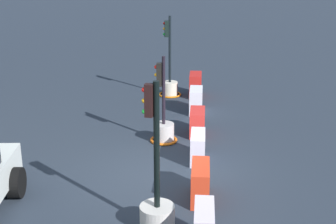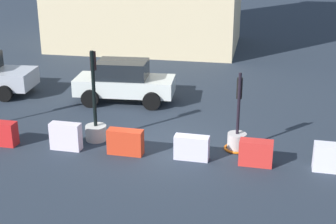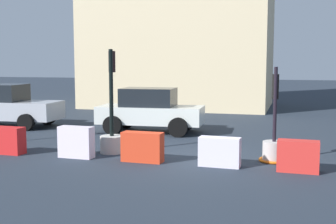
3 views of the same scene
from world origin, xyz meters
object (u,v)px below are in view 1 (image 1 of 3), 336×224
(construction_barrier_5, at_px, (197,122))
(traffic_light_3, at_px, (170,83))
(traffic_light_2, at_px, (163,127))
(construction_barrier_4, at_px, (198,147))
(construction_barrier_6, at_px, (196,101))
(construction_barrier_7, at_px, (195,85))
(construction_barrier_3, at_px, (200,182))
(traffic_light_1, at_px, (157,204))

(construction_barrier_5, bearing_deg, traffic_light_3, 13.48)
(traffic_light_2, xyz_separation_m, construction_barrier_5, (0.63, -1.02, -0.05))
(construction_barrier_4, bearing_deg, construction_barrier_6, -0.16)
(construction_barrier_6, bearing_deg, construction_barrier_7, -0.25)
(construction_barrier_3, bearing_deg, construction_barrier_5, -0.06)
(construction_barrier_3, relative_size, construction_barrier_4, 1.05)
(traffic_light_3, bearing_deg, traffic_light_2, -179.97)
(traffic_light_1, height_order, construction_barrier_3, traffic_light_1)
(traffic_light_3, bearing_deg, construction_barrier_4, -170.86)
(construction_barrier_4, bearing_deg, construction_barrier_5, -0.62)
(construction_barrier_7, bearing_deg, traffic_light_3, 86.50)
(traffic_light_1, xyz_separation_m, construction_barrier_5, (5.37, -0.91, -0.18))
(construction_barrier_3, bearing_deg, construction_barrier_7, -0.02)
(traffic_light_2, bearing_deg, construction_barrier_6, -19.67)
(construction_barrier_3, height_order, construction_barrier_5, construction_barrier_3)
(traffic_light_3, distance_m, construction_barrier_6, 2.31)
(traffic_light_3, xyz_separation_m, construction_barrier_4, (-6.24, -1.00, -0.12))
(traffic_light_2, xyz_separation_m, construction_barrier_6, (2.83, -1.01, -0.02))
(traffic_light_2, xyz_separation_m, construction_barrier_7, (4.85, -1.02, 0.01))
(traffic_light_3, bearing_deg, construction_barrier_3, -173.04)
(construction_barrier_3, height_order, construction_barrier_4, construction_barrier_3)
(traffic_light_3, relative_size, construction_barrier_3, 2.74)
(construction_barrier_3, xyz_separation_m, construction_barrier_6, (6.29, 0.01, 0.02))
(traffic_light_3, xyz_separation_m, construction_barrier_6, (-2.08, -1.02, -0.08))
(traffic_light_1, bearing_deg, construction_barrier_6, -6.75)
(traffic_light_2, bearing_deg, construction_barrier_5, -58.33)
(traffic_light_1, distance_m, construction_barrier_5, 5.45)
(construction_barrier_3, distance_m, construction_barrier_4, 2.12)
(construction_barrier_6, bearing_deg, traffic_light_1, 173.25)
(traffic_light_1, relative_size, construction_barrier_3, 2.70)
(traffic_light_1, height_order, construction_barrier_5, traffic_light_1)
(traffic_light_3, distance_m, construction_barrier_5, 4.40)
(construction_barrier_5, relative_size, construction_barrier_7, 0.99)
(traffic_light_1, bearing_deg, traffic_light_3, 0.70)
(traffic_light_1, xyz_separation_m, construction_barrier_7, (9.59, -0.91, -0.11))
(traffic_light_1, xyz_separation_m, traffic_light_3, (9.65, 0.12, -0.06))
(construction_barrier_6, bearing_deg, construction_barrier_5, -179.75)
(construction_barrier_4, bearing_deg, traffic_light_3, 9.14)
(traffic_light_2, relative_size, construction_barrier_5, 2.53)
(traffic_light_2, xyz_separation_m, traffic_light_3, (4.91, 0.00, 0.06))
(traffic_light_3, distance_m, construction_barrier_7, 1.03)
(construction_barrier_4, height_order, construction_barrier_5, construction_barrier_5)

